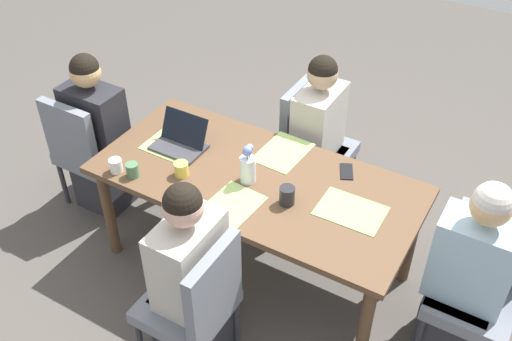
{
  "coord_description": "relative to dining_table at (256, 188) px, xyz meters",
  "views": [
    {
      "loc": [
        -1.32,
        2.26,
        2.89
      ],
      "look_at": [
        0.0,
        0.0,
        0.79
      ],
      "focal_mm": 40.81,
      "sensor_mm": 36.0,
      "label": 1
    }
  ],
  "objects": [
    {
      "name": "placemat_head_right_left_far",
      "position": [
        0.6,
        -0.0,
        0.08
      ],
      "size": [
        0.36,
        0.26,
        0.0
      ],
      "primitive_type": "cube",
      "rotation": [
        0.0,
        0.0,
        3.14
      ],
      "color": "#9EBC66",
      "rests_on": "dining_table"
    },
    {
      "name": "coffee_mug_centre_right",
      "position": [
        0.74,
        0.37,
        0.12
      ],
      "size": [
        0.08,
        0.08,
        0.08
      ],
      "primitive_type": "cylinder",
      "color": "white",
      "rests_on": "dining_table"
    },
    {
      "name": "chair_head_right_left_far",
      "position": [
        1.32,
        0.07,
        -0.16
      ],
      "size": [
        0.44,
        0.44,
        0.9
      ],
      "color": "slate",
      "rests_on": "ground_plane"
    },
    {
      "name": "phone_black",
      "position": [
        -0.44,
        -0.31,
        0.08
      ],
      "size": [
        0.13,
        0.17,
        0.01
      ],
      "primitive_type": "cube",
      "rotation": [
        0.0,
        0.0,
        2.01
      ],
      "color": "black",
      "rests_on": "dining_table"
    },
    {
      "name": "ground_plane",
      "position": [
        0.0,
        0.0,
        -0.66
      ],
      "size": [
        10.0,
        10.0,
        0.0
      ],
      "primitive_type": "plane",
      "color": "#4C4742"
    },
    {
      "name": "placemat_head_left_right_near",
      "position": [
        -0.59,
        -0.01,
        0.08
      ],
      "size": [
        0.36,
        0.26,
        0.0
      ],
      "primitive_type": "cube",
      "rotation": [
        0.0,
        0.0,
        0.01
      ],
      "color": "#9EBC66",
      "rests_on": "dining_table"
    },
    {
      "name": "placemat_far_left_mid",
      "position": [
        -0.01,
        0.29,
        0.08
      ],
      "size": [
        0.29,
        0.38,
        0.0
      ],
      "primitive_type": "cube",
      "rotation": [
        0.0,
        0.0,
        -1.65
      ],
      "color": "#9EBC66",
      "rests_on": "dining_table"
    },
    {
      "name": "coffee_mug_centre_left",
      "position": [
        0.39,
        0.2,
        0.12
      ],
      "size": [
        0.08,
        0.08,
        0.09
      ],
      "primitive_type": "cylinder",
      "color": "#DBC64C",
      "rests_on": "dining_table"
    },
    {
      "name": "chair_head_left_right_near",
      "position": [
        -1.32,
        -0.1,
        -0.16
      ],
      "size": [
        0.44,
        0.44,
        0.9
      ],
      "color": "slate",
      "rests_on": "ground_plane"
    },
    {
      "name": "person_head_left_right_near",
      "position": [
        -1.26,
        -0.02,
        -0.13
      ],
      "size": [
        0.4,
        0.36,
        1.19
      ],
      "color": "#2D2D33",
      "rests_on": "ground_plane"
    },
    {
      "name": "chair_near_left_near",
      "position": [
        0.03,
        -0.81,
        -0.16
      ],
      "size": [
        0.44,
        0.44,
        0.9
      ],
      "color": "slate",
      "rests_on": "ground_plane"
    },
    {
      "name": "coffee_mug_near_left",
      "position": [
        -0.26,
        0.11,
        0.14
      ],
      "size": [
        0.09,
        0.09,
        0.11
      ],
      "primitive_type": "cylinder",
      "color": "#232328",
      "rests_on": "dining_table"
    },
    {
      "name": "laptop_head_right_left_far",
      "position": [
        0.56,
        -0.02,
        0.12
      ],
      "size": [
        0.32,
        0.22,
        0.2
      ],
      "color": "#38383D",
      "rests_on": "dining_table"
    },
    {
      "name": "dining_table",
      "position": [
        0.0,
        0.0,
        0.0
      ],
      "size": [
        1.91,
        0.91,
        0.74
      ],
      "color": "brown",
      "rests_on": "ground_plane"
    },
    {
      "name": "person_far_left_mid",
      "position": [
        -0.02,
        0.71,
        -0.13
      ],
      "size": [
        0.36,
        0.4,
        1.19
      ],
      "color": "#2D2D33",
      "rests_on": "ground_plane"
    },
    {
      "name": "person_near_left_near",
      "position": [
        -0.05,
        -0.75,
        -0.13
      ],
      "size": [
        0.36,
        0.4,
        1.19
      ],
      "color": "#2D2D33",
      "rests_on": "ground_plane"
    },
    {
      "name": "coffee_mug_near_right",
      "position": [
        0.63,
        0.35,
        0.12
      ],
      "size": [
        0.07,
        0.07,
        0.09
      ],
      "primitive_type": "cylinder",
      "color": "#47704C",
      "rests_on": "dining_table"
    },
    {
      "name": "person_head_right_left_far",
      "position": [
        1.26,
        -0.01,
        -0.13
      ],
      "size": [
        0.4,
        0.36,
        1.19
      ],
      "color": "#2D2D33",
      "rests_on": "ground_plane"
    },
    {
      "name": "placemat_near_left_near",
      "position": [
        -0.02,
        -0.29,
        0.08
      ],
      "size": [
        0.28,
        0.37,
        0.0
      ],
      "primitive_type": "cube",
      "rotation": [
        0.0,
        0.0,
        1.52
      ],
      "color": "#9EBC66",
      "rests_on": "dining_table"
    },
    {
      "name": "chair_far_left_mid",
      "position": [
        -0.1,
        0.77,
        -0.16
      ],
      "size": [
        0.44,
        0.44,
        0.9
      ],
      "color": "slate",
      "rests_on": "ground_plane"
    },
    {
      "name": "flower_vase",
      "position": [
        0.02,
        0.05,
        0.19
      ],
      "size": [
        0.09,
        0.09,
        0.25
      ],
      "color": "silver",
      "rests_on": "dining_table"
    }
  ]
}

